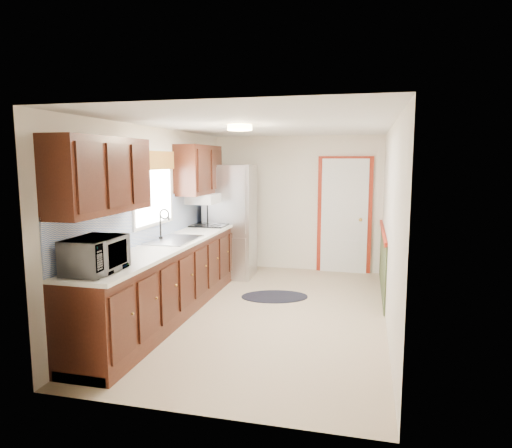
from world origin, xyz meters
The scene contains 8 objects.
room_shell centered at (0.00, 0.00, 1.20)m, with size 3.20×5.20×2.52m.
kitchen_run centered at (-1.24, -0.29, 0.81)m, with size 0.63×4.00×2.20m.
back_wall_trim centered at (0.99, 2.21, 0.89)m, with size 1.12×2.30×2.08m.
ceiling_fixture centered at (-0.30, -0.20, 2.36)m, with size 0.30×0.30×0.06m, color #FFD88C.
microwave centered at (-1.20, -1.95, 1.14)m, with size 0.59×0.33×0.40m, color white.
refrigerator centered at (-1.02, 1.75, 0.95)m, with size 0.83×0.81×1.90m.
rug centered at (-0.03, 0.69, 0.01)m, with size 0.97×0.62×0.01m, color black.
cooktop centered at (-1.19, 1.25, 0.95)m, with size 0.54×0.65×0.02m, color black.
Camera 1 is at (1.22, -5.61, 1.97)m, focal length 32.00 mm.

